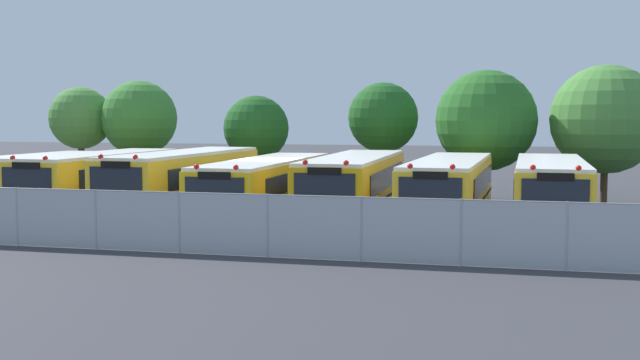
% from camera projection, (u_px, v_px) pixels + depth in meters
% --- Properties ---
extents(ground_plane, '(160.00, 160.00, 0.00)m').
position_uv_depth(ground_plane, '(267.00, 219.00, 31.53)').
color(ground_plane, '#38383D').
extents(school_bus_0, '(2.82, 10.86, 2.51)m').
position_uv_depth(school_bus_0, '(23.00, 181.00, 33.85)').
color(school_bus_0, '#EAA80C').
rests_on(school_bus_0, ground_plane).
extents(school_bus_1, '(2.61, 10.12, 2.67)m').
position_uv_depth(school_bus_1, '(100.00, 181.00, 32.99)').
color(school_bus_1, yellow).
rests_on(school_bus_1, ground_plane).
extents(school_bus_2, '(2.74, 10.82, 2.77)m').
position_uv_depth(school_bus_2, '(184.00, 181.00, 32.27)').
color(school_bus_2, yellow).
rests_on(school_bus_2, ground_plane).
extents(school_bus_3, '(2.70, 11.66, 2.51)m').
position_uv_depth(school_bus_3, '(267.00, 186.00, 31.24)').
color(school_bus_3, yellow).
rests_on(school_bus_3, ground_plane).
extents(school_bus_4, '(2.78, 11.25, 2.67)m').
position_uv_depth(school_bus_4, '(355.00, 185.00, 30.74)').
color(school_bus_4, '#EAA80C').
rests_on(school_bus_4, ground_plane).
extents(school_bus_5, '(2.65, 11.12, 2.60)m').
position_uv_depth(school_bus_5, '(450.00, 188.00, 29.76)').
color(school_bus_5, yellow).
rests_on(school_bus_5, ground_plane).
extents(school_bus_6, '(2.50, 10.68, 2.61)m').
position_uv_depth(school_bus_6, '(550.00, 191.00, 28.83)').
color(school_bus_6, yellow).
rests_on(school_bus_6, ground_plane).
extents(tree_0, '(3.33, 3.33, 5.62)m').
position_uv_depth(tree_0, '(82.00, 117.00, 42.92)').
color(tree_0, '#4C3823').
rests_on(tree_0, ground_plane).
extents(tree_1, '(4.01, 4.01, 5.94)m').
position_uv_depth(tree_1, '(139.00, 117.00, 42.63)').
color(tree_1, '#4C3823').
rests_on(tree_1, ground_plane).
extents(tree_2, '(3.34, 3.34, 5.11)m').
position_uv_depth(tree_2, '(255.00, 128.00, 40.74)').
color(tree_2, '#4C3823').
rests_on(tree_2, ground_plane).
extents(tree_3, '(3.51, 3.51, 5.74)m').
position_uv_depth(tree_3, '(381.00, 119.00, 39.94)').
color(tree_3, '#4C3823').
rests_on(tree_3, ground_plane).
extents(tree_4, '(4.73, 4.73, 6.22)m').
position_uv_depth(tree_4, '(490.00, 122.00, 37.36)').
color(tree_4, '#4C3823').
rests_on(tree_4, ground_plane).
extents(tree_5, '(4.98, 4.98, 6.40)m').
position_uv_depth(tree_5, '(608.00, 118.00, 36.42)').
color(tree_5, '#4C3823').
rests_on(tree_5, ground_plane).
extents(chainlink_fence, '(27.53, 0.07, 1.84)m').
position_uv_depth(chainlink_fence, '(179.00, 221.00, 23.66)').
color(chainlink_fence, '#9EA0A3').
rests_on(chainlink_fence, ground_plane).
extents(traffic_cone, '(0.34, 0.34, 0.45)m').
position_uv_depth(traffic_cone, '(77.00, 237.00, 25.47)').
color(traffic_cone, '#EA5914').
rests_on(traffic_cone, ground_plane).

